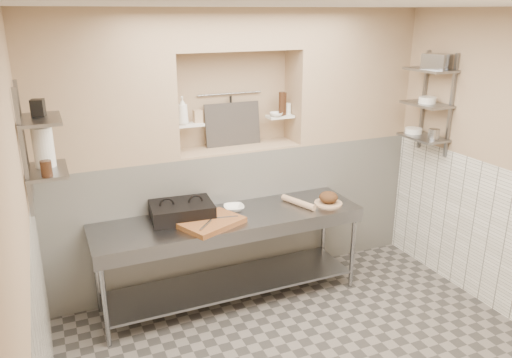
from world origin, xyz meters
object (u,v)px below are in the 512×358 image
panini_press (182,211)px  bottle_soap (183,111)px  cutting_board (212,223)px  rolling_pin (298,202)px  mixing_bowl (234,208)px  prep_table (230,241)px  jug_left (43,147)px  bowl_alcove (276,114)px  bread_loaf (328,197)px

panini_press → bottle_soap: bearing=73.0°
cutting_board → rolling_pin: rolling_pin is taller
mixing_bowl → rolling_pin: 0.66m
rolling_pin → bottle_soap: (-1.01, 0.53, 0.92)m
prep_table → cutting_board: 0.38m
bottle_soap → jug_left: 1.40m
prep_table → bowl_alcove: size_ratio=18.89×
prep_table → bottle_soap: size_ratio=9.41×
bread_loaf → bottle_soap: (-1.31, 0.61, 0.88)m
panini_press → bottle_soap: (0.16, 0.39, 0.87)m
bowl_alcove → bread_loaf: bearing=-63.6°
prep_table → bottle_soap: bearing=117.2°
panini_press → mixing_bowl: bearing=5.3°
prep_table → jug_left: jug_left is taller
cutting_board → bread_loaf: bread_loaf is taller
jug_left → cutting_board: bearing=-2.6°
mixing_bowl → panini_press: bearing=-179.9°
prep_table → cutting_board: size_ratio=4.76×
prep_table → mixing_bowl: mixing_bowl is taller
mixing_bowl → bowl_alcove: 1.10m
bread_loaf → bottle_soap: 1.69m
panini_press → mixing_bowl: panini_press is taller
cutting_board → jug_left: 1.57m
cutting_board → bowl_alcove: size_ratio=3.97×
bowl_alcove → panini_press: bearing=-161.4°
bottle_soap → bowl_alcove: bearing=-0.0°
bowl_alcove → jug_left: 2.35m
cutting_board → bread_loaf: size_ratio=2.84×
prep_table → bread_loaf: size_ratio=13.54×
panini_press → rolling_pin: bearing=-1.5°
mixing_bowl → jug_left: (-1.64, -0.19, 0.84)m
cutting_board → bottle_soap: bearing=94.4°
rolling_pin → jug_left: jug_left is taller
mixing_bowl → jug_left: 1.85m
panini_press → mixing_bowl: 0.53m
bread_loaf → bowl_alcove: size_ratio=1.40×
cutting_board → bottle_soap: bottle_soap is taller
cutting_board → bread_loaf: 1.26m
jug_left → panini_press: bearing=9.8°
bottle_soap → jug_left: bottle_soap is taller
rolling_pin → bread_loaf: size_ratio=2.18×
panini_press → bottle_soap: size_ratio=2.20×
bowl_alcove → jug_left: (-2.28, -0.58, 0.03)m
prep_table → rolling_pin: rolling_pin is taller
bottle_soap → bowl_alcove: bottle_soap is taller
panini_press → bowl_alcove: size_ratio=4.43×
prep_table → bowl_alcove: bowl_alcove is taller
mixing_bowl → bowl_alcove: size_ratio=1.46×
cutting_board → mixing_bowl: bearing=38.7°
cutting_board → rolling_pin: size_ratio=1.30×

